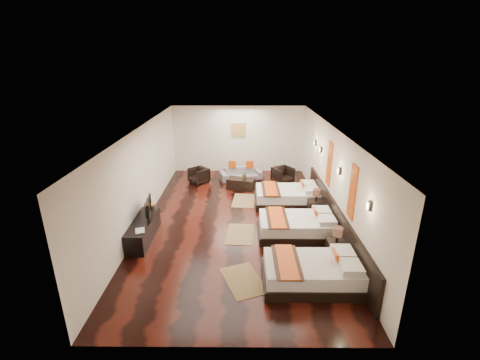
{
  "coord_description": "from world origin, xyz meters",
  "views": [
    {
      "loc": [
        0.17,
        -9.1,
        4.62
      ],
      "look_at": [
        0.1,
        0.54,
        1.1
      ],
      "focal_mm": 25.0,
      "sensor_mm": 36.0,
      "label": 1
    }
  ],
  "objects_px": {
    "bed_near": "(313,272)",
    "figurine": "(149,204)",
    "tv": "(146,208)",
    "table_plant": "(245,175)",
    "coffee_table": "(241,184)",
    "sofa": "(241,174)",
    "bed_far": "(288,196)",
    "book": "(135,232)",
    "tv_console": "(143,230)",
    "armchair_right": "(283,175)",
    "nightstand_a": "(336,248)",
    "armchair_left": "(199,175)",
    "nightstand_b": "(316,206)",
    "bed_mid": "(298,226)"
  },
  "relations": [
    {
      "from": "nightstand_b",
      "to": "book",
      "type": "bearing_deg",
      "value": -156.79
    },
    {
      "from": "nightstand_b",
      "to": "coffee_table",
      "type": "relative_size",
      "value": 0.88
    },
    {
      "from": "sofa",
      "to": "coffee_table",
      "type": "xyz_separation_m",
      "value": [
        0.0,
        -1.05,
        -0.04
      ]
    },
    {
      "from": "armchair_right",
      "to": "table_plant",
      "type": "relative_size",
      "value": 2.48
    },
    {
      "from": "bed_near",
      "to": "figurine",
      "type": "relative_size",
      "value": 6.69
    },
    {
      "from": "bed_near",
      "to": "table_plant",
      "type": "bearing_deg",
      "value": 104.4
    },
    {
      "from": "bed_far",
      "to": "nightstand_b",
      "type": "relative_size",
      "value": 2.45
    },
    {
      "from": "tv",
      "to": "table_plant",
      "type": "distance_m",
      "value": 4.43
    },
    {
      "from": "tv",
      "to": "table_plant",
      "type": "height_order",
      "value": "tv"
    },
    {
      "from": "sofa",
      "to": "armchair_right",
      "type": "distance_m",
      "value": 1.69
    },
    {
      "from": "armchair_right",
      "to": "table_plant",
      "type": "bearing_deg",
      "value": 170.07
    },
    {
      "from": "armchair_left",
      "to": "figurine",
      "type": "bearing_deg",
      "value": -58.25
    },
    {
      "from": "bed_near",
      "to": "coffee_table",
      "type": "bearing_deg",
      "value": 105.82
    },
    {
      "from": "figurine",
      "to": "sofa",
      "type": "distance_m",
      "value": 4.83
    },
    {
      "from": "coffee_table",
      "to": "table_plant",
      "type": "xyz_separation_m",
      "value": [
        0.14,
        0.02,
        0.34
      ]
    },
    {
      "from": "bed_mid",
      "to": "tv",
      "type": "distance_m",
      "value": 4.18
    },
    {
      "from": "bed_far",
      "to": "figurine",
      "type": "xyz_separation_m",
      "value": [
        -4.2,
        -1.62,
        0.43
      ]
    },
    {
      "from": "figurine",
      "to": "sofa",
      "type": "relative_size",
      "value": 0.19
    },
    {
      "from": "armchair_left",
      "to": "coffee_table",
      "type": "height_order",
      "value": "armchair_left"
    },
    {
      "from": "bed_near",
      "to": "nightstand_b",
      "type": "relative_size",
      "value": 2.41
    },
    {
      "from": "bed_far",
      "to": "table_plant",
      "type": "height_order",
      "value": "bed_far"
    },
    {
      "from": "sofa",
      "to": "table_plant",
      "type": "xyz_separation_m",
      "value": [
        0.14,
        -1.03,
        0.3
      ]
    },
    {
      "from": "tv_console",
      "to": "coffee_table",
      "type": "distance_m",
      "value": 4.56
    },
    {
      "from": "armchair_right",
      "to": "figurine",
      "type": "bearing_deg",
      "value": -172.57
    },
    {
      "from": "nightstand_b",
      "to": "bed_near",
      "type": "bearing_deg",
      "value": -102.57
    },
    {
      "from": "coffee_table",
      "to": "table_plant",
      "type": "bearing_deg",
      "value": 7.7
    },
    {
      "from": "bed_far",
      "to": "book",
      "type": "xyz_separation_m",
      "value": [
        -4.2,
        -2.99,
        0.28
      ]
    },
    {
      "from": "armchair_left",
      "to": "armchair_right",
      "type": "relative_size",
      "value": 0.95
    },
    {
      "from": "tv_console",
      "to": "armchair_right",
      "type": "relative_size",
      "value": 2.56
    },
    {
      "from": "nightstand_b",
      "to": "armchair_left",
      "type": "xyz_separation_m",
      "value": [
        -3.98,
        2.88,
        -0.0
      ]
    },
    {
      "from": "bed_near",
      "to": "book",
      "type": "bearing_deg",
      "value": 163.57
    },
    {
      "from": "nightstand_b",
      "to": "armchair_left",
      "type": "bearing_deg",
      "value": 144.16
    },
    {
      "from": "bed_far",
      "to": "sofa",
      "type": "bearing_deg",
      "value": 123.26
    },
    {
      "from": "tv_console",
      "to": "table_plant",
      "type": "bearing_deg",
      "value": 53.73
    },
    {
      "from": "bed_far",
      "to": "coffee_table",
      "type": "height_order",
      "value": "bed_far"
    },
    {
      "from": "bed_near",
      "to": "figurine",
      "type": "height_order",
      "value": "figurine"
    },
    {
      "from": "book",
      "to": "coffee_table",
      "type": "xyz_separation_m",
      "value": [
        2.61,
        4.35,
        -0.36
      ]
    },
    {
      "from": "table_plant",
      "to": "sofa",
      "type": "bearing_deg",
      "value": 97.91
    },
    {
      "from": "sofa",
      "to": "table_plant",
      "type": "bearing_deg",
      "value": -98.95
    },
    {
      "from": "nightstand_a",
      "to": "coffee_table",
      "type": "height_order",
      "value": "nightstand_a"
    },
    {
      "from": "bed_far",
      "to": "figurine",
      "type": "relative_size",
      "value": 6.81
    },
    {
      "from": "bed_near",
      "to": "tv_console",
      "type": "xyz_separation_m",
      "value": [
        -4.2,
        1.85,
        -0.0
      ]
    },
    {
      "from": "bed_near",
      "to": "book",
      "type": "height_order",
      "value": "bed_near"
    },
    {
      "from": "table_plant",
      "to": "bed_far",
      "type": "bearing_deg",
      "value": -43.86
    },
    {
      "from": "armchair_left",
      "to": "table_plant",
      "type": "xyz_separation_m",
      "value": [
        1.8,
        -0.63,
        0.24
      ]
    },
    {
      "from": "sofa",
      "to": "armchair_left",
      "type": "bearing_deg",
      "value": 176.91
    },
    {
      "from": "nightstand_a",
      "to": "figurine",
      "type": "bearing_deg",
      "value": 161.35
    },
    {
      "from": "book",
      "to": "tv_console",
      "type": "bearing_deg",
      "value": 90.0
    },
    {
      "from": "armchair_right",
      "to": "coffee_table",
      "type": "relative_size",
      "value": 0.7
    },
    {
      "from": "bed_mid",
      "to": "figurine",
      "type": "bearing_deg",
      "value": 173.24
    }
  ]
}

